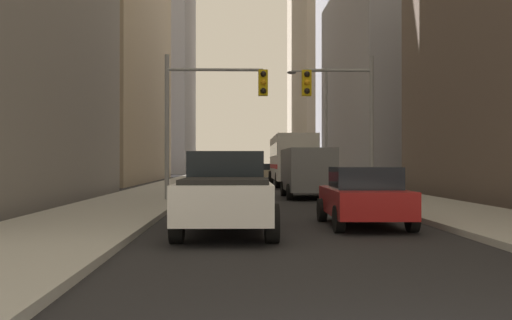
{
  "coord_description": "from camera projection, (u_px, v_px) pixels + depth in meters",
  "views": [
    {
      "loc": [
        -1.45,
        -3.92,
        1.63
      ],
      "look_at": [
        0.0,
        36.33,
        1.8
      ],
      "focal_mm": 42.73,
      "sensor_mm": 36.0,
      "label": 1
    }
  ],
  "objects": [
    {
      "name": "street_lamp_right",
      "position": [
        320.0,
        115.0,
        37.7
      ],
      "size": [
        2.53,
        0.32,
        7.5
      ],
      "color": "gray",
      "rests_on": "ground"
    },
    {
      "name": "sedan_maroon",
      "position": [
        230.0,
        174.0,
        44.6
      ],
      "size": [
        1.95,
        4.22,
        1.52
      ],
      "color": "maroon",
      "rests_on": "ground"
    },
    {
      "name": "building_right_mid_block",
      "position": [
        416.0,
        28.0,
        55.72
      ],
      "size": [
        14.71,
        27.53,
        27.88
      ],
      "primitive_type": "cube",
      "color": "#93939E",
      "rests_on": "ground"
    },
    {
      "name": "pickup_truck_white",
      "position": [
        226.0,
        193.0,
        14.14
      ],
      "size": [
        2.2,
        5.44,
        1.9
      ],
      "color": "white",
      "rests_on": "ground"
    },
    {
      "name": "cargo_van_grey",
      "position": [
        307.0,
        170.0,
        27.94
      ],
      "size": [
        2.16,
        5.23,
        2.26
      ],
      "color": "slate",
      "rests_on": "ground"
    },
    {
      "name": "sedan_beige",
      "position": [
        271.0,
        172.0,
        55.12
      ],
      "size": [
        1.95,
        4.26,
        1.52
      ],
      "color": "#C6B793",
      "rests_on": "ground"
    },
    {
      "name": "sedan_red",
      "position": [
        364.0,
        196.0,
        15.45
      ],
      "size": [
        1.95,
        4.25,
        1.52
      ],
      "color": "maroon",
      "rests_on": "ground"
    },
    {
      "name": "sidewalk_right",
      "position": [
        312.0,
        180.0,
        54.13
      ],
      "size": [
        3.76,
        160.0,
        0.15
      ],
      "primitive_type": "cube",
      "color": "#9E9E99",
      "rests_on": "ground"
    },
    {
      "name": "sidewalk_left",
      "position": [
        189.0,
        180.0,
        53.73
      ],
      "size": [
        3.76,
        160.0,
        0.15
      ],
      "primitive_type": "cube",
      "color": "#9E9E99",
      "rests_on": "ground"
    },
    {
      "name": "sedan_navy",
      "position": [
        229.0,
        181.0,
        27.94
      ],
      "size": [
        1.95,
        4.23,
        1.52
      ],
      "color": "#141E4C",
      "rests_on": "ground"
    },
    {
      "name": "sedan_silver",
      "position": [
        225.0,
        186.0,
        21.83
      ],
      "size": [
        1.95,
        4.23,
        1.52
      ],
      "color": "#B7BABF",
      "rests_on": "ground"
    },
    {
      "name": "building_left_mid_office",
      "position": [
        25.0,
        24.0,
        52.63
      ],
      "size": [
        22.13,
        29.1,
        27.3
      ],
      "primitive_type": "cube",
      "color": "tan",
      "rests_on": "ground"
    },
    {
      "name": "traffic_signal_near_left",
      "position": [
        211.0,
        103.0,
        24.66
      ],
      "size": [
        4.18,
        0.44,
        6.0
      ],
      "color": "gray",
      "rests_on": "ground"
    },
    {
      "name": "city_bus",
      "position": [
        291.0,
        158.0,
        41.82
      ],
      "size": [
        2.73,
        11.55,
        3.4
      ],
      "color": "silver",
      "rests_on": "ground"
    },
    {
      "name": "traffic_signal_near_right",
      "position": [
        342.0,
        105.0,
        24.85
      ],
      "size": [
        2.95,
        0.44,
        6.0
      ],
      "color": "gray",
      "rests_on": "ground"
    }
  ]
}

